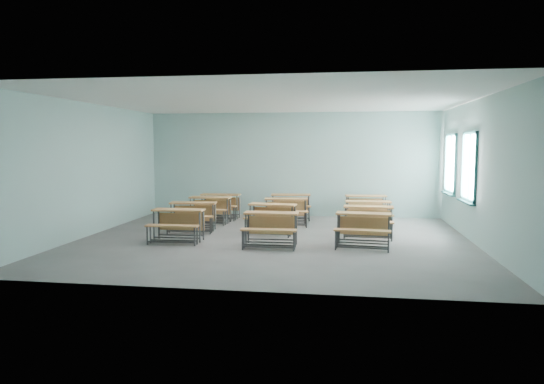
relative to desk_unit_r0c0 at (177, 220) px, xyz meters
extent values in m
cube|color=slate|center=(2.13, 0.52, -0.50)|extent=(9.00, 8.00, 0.02)
cube|color=white|center=(2.13, 0.52, 2.72)|extent=(9.00, 8.00, 0.02)
cube|color=#97BDB8|center=(2.13, 4.53, 1.11)|extent=(9.00, 0.02, 3.20)
cube|color=#97BDB8|center=(2.13, -3.49, 1.11)|extent=(9.00, 0.02, 3.20)
cube|color=#97BDB8|center=(-2.38, 0.52, 1.11)|extent=(0.02, 8.00, 3.20)
cube|color=#97BDB8|center=(6.64, 0.52, 1.11)|extent=(0.02, 8.00, 3.20)
cube|color=#1C4E4E|center=(6.60, 3.32, 0.44)|extent=(0.06, 1.20, 0.06)
cube|color=#1C4E4E|center=(6.60, 3.32, 1.98)|extent=(0.06, 1.20, 0.06)
cube|color=#1C4E4E|center=(6.60, 2.75, 1.21)|extent=(0.06, 0.06, 1.60)
cube|color=#1C4E4E|center=(6.60, 3.89, 1.21)|extent=(0.06, 0.06, 1.60)
cube|color=#1C4E4E|center=(6.60, 3.32, 1.21)|extent=(0.04, 0.04, 1.48)
cube|color=#1C4E4E|center=(6.60, 3.32, 1.21)|extent=(0.04, 1.08, 0.04)
cube|color=#1C4E4E|center=(6.56, 3.32, 0.38)|extent=(0.14, 1.28, 0.04)
cube|color=white|center=(6.62, 3.32, 1.21)|extent=(0.01, 1.08, 1.48)
cube|color=#1C4E4E|center=(6.60, 1.32, 0.44)|extent=(0.06, 1.20, 0.06)
cube|color=#1C4E4E|center=(6.60, 1.32, 1.98)|extent=(0.06, 1.20, 0.06)
cube|color=#1C4E4E|center=(6.60, 0.75, 1.21)|extent=(0.06, 0.06, 1.60)
cube|color=#1C4E4E|center=(6.60, 1.89, 1.21)|extent=(0.06, 0.06, 1.60)
cube|color=#1C4E4E|center=(6.60, 1.32, 1.21)|extent=(0.04, 0.04, 1.48)
cube|color=#1C4E4E|center=(6.60, 1.32, 1.21)|extent=(0.04, 1.08, 0.04)
cube|color=#1C4E4E|center=(6.56, 1.32, 0.38)|extent=(0.14, 1.28, 0.04)
cube|color=white|center=(6.62, 1.32, 1.21)|extent=(0.01, 1.08, 1.48)
cube|color=#AC713E|center=(0.00, 0.11, 0.22)|extent=(1.18, 0.42, 0.04)
cube|color=#AC713E|center=(-0.01, 0.29, -0.08)|extent=(1.11, 0.04, 0.40)
cylinder|color=#3A3C3F|center=(-0.54, -0.06, -0.15)|extent=(0.04, 0.04, 0.69)
cylinder|color=#3A3C3F|center=(0.54, -0.04, -0.15)|extent=(0.04, 0.04, 0.69)
cylinder|color=#3A3C3F|center=(-0.54, 0.25, -0.15)|extent=(0.04, 0.04, 0.69)
cylinder|color=#3A3C3F|center=(0.53, 0.27, -0.15)|extent=(0.04, 0.04, 0.69)
cube|color=#3A3C3F|center=(0.00, -0.05, -0.40)|extent=(1.08, 0.05, 0.03)
cube|color=#3A3C3F|center=(-0.01, 0.26, -0.40)|extent=(1.08, 0.05, 0.03)
cube|color=#AC713E|center=(0.01, -0.36, -0.07)|extent=(1.18, 0.27, 0.03)
cylinder|color=#3A3C3F|center=(-0.53, -0.47, -0.29)|extent=(0.04, 0.04, 0.41)
cylinder|color=#3A3C3F|center=(0.55, -0.44, -0.29)|extent=(0.04, 0.04, 0.41)
cylinder|color=#3A3C3F|center=(-0.53, -0.28, -0.29)|extent=(0.04, 0.04, 0.41)
cylinder|color=#3A3C3F|center=(0.54, -0.26, -0.29)|extent=(0.04, 0.04, 0.41)
cube|color=#3A3C3F|center=(0.01, -0.46, -0.41)|extent=(1.08, 0.05, 0.03)
cube|color=#3A3C3F|center=(0.01, -0.27, -0.41)|extent=(1.08, 0.05, 0.03)
cube|color=#AC713E|center=(2.18, -0.09, 0.22)|extent=(1.18, 0.42, 0.04)
cube|color=#AC713E|center=(2.17, 0.09, -0.08)|extent=(1.11, 0.05, 0.40)
cylinder|color=#3A3C3F|center=(1.65, -0.26, -0.15)|extent=(0.04, 0.04, 0.69)
cylinder|color=#3A3C3F|center=(2.72, -0.24, -0.15)|extent=(0.04, 0.04, 0.69)
cylinder|color=#3A3C3F|center=(1.64, 0.05, -0.15)|extent=(0.04, 0.04, 0.69)
cylinder|color=#3A3C3F|center=(2.71, 0.07, -0.15)|extent=(0.04, 0.04, 0.69)
cube|color=#3A3C3F|center=(2.18, -0.25, -0.40)|extent=(1.08, 0.05, 0.03)
cube|color=#3A3C3F|center=(2.18, 0.06, -0.40)|extent=(1.08, 0.05, 0.03)
cube|color=#AC713E|center=(2.19, -0.56, -0.07)|extent=(1.18, 0.27, 0.03)
cylinder|color=#3A3C3F|center=(1.65, -0.67, -0.29)|extent=(0.04, 0.04, 0.41)
cylinder|color=#3A3C3F|center=(2.73, -0.64, -0.29)|extent=(0.04, 0.04, 0.41)
cylinder|color=#3A3C3F|center=(1.65, -0.48, -0.29)|extent=(0.04, 0.04, 0.41)
cylinder|color=#3A3C3F|center=(2.72, -0.46, -0.29)|extent=(0.04, 0.04, 0.41)
cube|color=#3A3C3F|center=(2.19, -0.66, -0.41)|extent=(1.08, 0.05, 0.03)
cube|color=#3A3C3F|center=(2.19, -0.47, -0.41)|extent=(1.08, 0.05, 0.03)
cube|color=#AC713E|center=(4.17, 0.11, 0.22)|extent=(1.20, 0.50, 0.04)
cube|color=#AC713E|center=(4.19, 0.29, -0.08)|extent=(1.11, 0.12, 0.40)
cylinder|color=#3A3C3F|center=(3.62, 0.00, -0.15)|extent=(0.04, 0.04, 0.69)
cylinder|color=#3A3C3F|center=(4.69, -0.09, -0.15)|extent=(0.04, 0.04, 0.69)
cylinder|color=#3A3C3F|center=(3.65, 0.32, -0.15)|extent=(0.04, 0.04, 0.69)
cylinder|color=#3A3C3F|center=(4.72, 0.22, -0.15)|extent=(0.04, 0.04, 0.69)
cube|color=#3A3C3F|center=(4.15, -0.04, -0.40)|extent=(1.07, 0.13, 0.03)
cube|color=#3A3C3F|center=(4.18, 0.27, -0.40)|extent=(1.07, 0.13, 0.03)
cube|color=#AC713E|center=(4.13, -0.36, -0.07)|extent=(1.19, 0.35, 0.03)
cylinder|color=#3A3C3F|center=(3.58, -0.40, -0.29)|extent=(0.04, 0.04, 0.41)
cylinder|color=#3A3C3F|center=(4.65, -0.50, -0.29)|extent=(0.04, 0.04, 0.41)
cylinder|color=#3A3C3F|center=(3.60, -0.21, -0.29)|extent=(0.04, 0.04, 0.41)
cylinder|color=#3A3C3F|center=(4.67, -0.31, -0.29)|extent=(0.04, 0.04, 0.41)
cube|color=#3A3C3F|center=(4.12, -0.45, -0.41)|extent=(1.07, 0.13, 0.03)
cube|color=#3A3C3F|center=(4.13, -0.26, -0.41)|extent=(1.07, 0.13, 0.03)
cube|color=#AC713E|center=(-0.10, 1.48, 0.22)|extent=(1.21, 0.50, 0.04)
cube|color=#AC713E|center=(-0.11, 1.66, -0.08)|extent=(1.11, 0.13, 0.40)
cylinder|color=#3A3C3F|center=(-0.61, 1.27, -0.15)|extent=(0.04, 0.04, 0.69)
cylinder|color=#3A3C3F|center=(0.45, 1.38, -0.15)|extent=(0.04, 0.04, 0.69)
cylinder|color=#3A3C3F|center=(-0.65, 1.58, -0.15)|extent=(0.04, 0.04, 0.69)
cylinder|color=#3A3C3F|center=(0.42, 1.69, -0.15)|extent=(0.04, 0.04, 0.69)
cube|color=#3A3C3F|center=(-0.08, 1.32, -0.40)|extent=(1.07, 0.13, 0.03)
cube|color=#3A3C3F|center=(-0.11, 1.64, -0.40)|extent=(1.07, 0.13, 0.03)
cube|color=#AC713E|center=(-0.05, 1.01, -0.07)|extent=(1.19, 0.36, 0.03)
cylinder|color=#3A3C3F|center=(-0.58, 0.87, -0.29)|extent=(0.04, 0.04, 0.41)
cylinder|color=#3A3C3F|center=(0.49, 0.97, -0.29)|extent=(0.04, 0.04, 0.41)
cylinder|color=#3A3C3F|center=(-0.59, 1.05, -0.29)|extent=(0.04, 0.04, 0.41)
cylinder|color=#3A3C3F|center=(0.48, 1.16, -0.29)|extent=(0.04, 0.04, 0.41)
cube|color=#3A3C3F|center=(-0.04, 0.92, -0.41)|extent=(1.07, 0.13, 0.03)
cube|color=#3A3C3F|center=(-0.06, 1.11, -0.41)|extent=(1.07, 0.13, 0.03)
cube|color=#AC713E|center=(1.98, 1.43, 0.22)|extent=(1.21, 0.52, 0.04)
cube|color=#AC713E|center=(2.00, 1.61, -0.08)|extent=(1.11, 0.15, 0.40)
cylinder|color=#3A3C3F|center=(1.43, 1.33, -0.15)|extent=(0.04, 0.04, 0.69)
cylinder|color=#3A3C3F|center=(2.50, 1.21, -0.15)|extent=(0.04, 0.04, 0.69)
cylinder|color=#3A3C3F|center=(1.46, 1.64, -0.15)|extent=(0.04, 0.04, 0.69)
cylinder|color=#3A3C3F|center=(2.53, 1.52, -0.15)|extent=(0.04, 0.04, 0.69)
cube|color=#3A3C3F|center=(1.96, 1.27, -0.40)|extent=(1.07, 0.15, 0.03)
cube|color=#3A3C3F|center=(2.00, 1.58, -0.40)|extent=(1.07, 0.15, 0.03)
cube|color=#AC713E|center=(1.93, 0.96, -0.07)|extent=(1.19, 0.38, 0.03)
cylinder|color=#3A3C3F|center=(1.38, 0.93, -0.29)|extent=(0.04, 0.04, 0.41)
cylinder|color=#3A3C3F|center=(2.45, 0.81, -0.29)|extent=(0.04, 0.04, 0.41)
cylinder|color=#3A3C3F|center=(1.40, 1.12, -0.29)|extent=(0.04, 0.04, 0.41)
cylinder|color=#3A3C3F|center=(2.47, 0.99, -0.29)|extent=(0.04, 0.04, 0.41)
cube|color=#3A3C3F|center=(1.91, 0.87, -0.41)|extent=(1.07, 0.15, 0.03)
cube|color=#3A3C3F|center=(1.94, 1.05, -0.41)|extent=(1.07, 0.15, 0.03)
cube|color=#AC713E|center=(4.33, 1.32, 0.22)|extent=(1.19, 0.46, 0.04)
cube|color=#AC713E|center=(4.34, 1.50, -0.08)|extent=(1.11, 0.08, 0.40)
cylinder|color=#3A3C3F|center=(3.78, 1.19, -0.15)|extent=(0.04, 0.04, 0.69)
cylinder|color=#3A3C3F|center=(4.86, 1.13, -0.15)|extent=(0.04, 0.04, 0.69)
cylinder|color=#3A3C3F|center=(3.80, 1.51, -0.15)|extent=(0.04, 0.04, 0.69)
cylinder|color=#3A3C3F|center=(4.87, 1.45, -0.15)|extent=(0.04, 0.04, 0.69)
cube|color=#3A3C3F|center=(4.32, 1.16, -0.40)|extent=(1.07, 0.09, 0.03)
cube|color=#3A3C3F|center=(4.34, 1.48, -0.40)|extent=(1.07, 0.09, 0.03)
cube|color=#AC713E|center=(4.30, 0.85, -0.07)|extent=(1.18, 0.31, 0.03)
cylinder|color=#3A3C3F|center=(3.76, 0.79, -0.29)|extent=(0.04, 0.04, 0.41)
cylinder|color=#3A3C3F|center=(4.83, 0.73, -0.29)|extent=(0.04, 0.04, 0.41)
cylinder|color=#3A3C3F|center=(3.77, 0.97, -0.29)|extent=(0.04, 0.04, 0.41)
cylinder|color=#3A3C3F|center=(4.84, 0.92, -0.29)|extent=(0.04, 0.04, 0.41)
cube|color=#3A3C3F|center=(4.30, 0.76, -0.41)|extent=(1.07, 0.09, 0.03)
cube|color=#3A3C3F|center=(4.31, 0.95, -0.41)|extent=(1.07, 0.09, 0.03)
cube|color=#AC713E|center=(-0.01, 2.80, 0.22)|extent=(1.18, 0.42, 0.04)
cube|color=#AC713E|center=(-0.01, 2.98, -0.08)|extent=(1.11, 0.05, 0.40)
cylinder|color=#3A3C3F|center=(-0.55, 2.66, -0.15)|extent=(0.04, 0.04, 0.69)
cylinder|color=#3A3C3F|center=(0.52, 2.63, -0.15)|extent=(0.04, 0.04, 0.69)
cylinder|color=#3A3C3F|center=(-0.55, 2.97, -0.15)|extent=(0.04, 0.04, 0.69)
cylinder|color=#3A3C3F|center=(0.53, 2.94, -0.15)|extent=(0.04, 0.04, 0.69)
cube|color=#3A3C3F|center=(-0.02, 2.64, -0.40)|extent=(1.08, 0.05, 0.03)
cube|color=#3A3C3F|center=(-0.01, 2.96, -0.40)|extent=(1.08, 0.05, 0.03)
cube|color=#AC713E|center=(-0.02, 2.33, -0.07)|extent=(1.18, 0.27, 0.03)
cylinder|color=#3A3C3F|center=(-0.56, 2.25, -0.29)|extent=(0.04, 0.04, 0.41)
cylinder|color=#3A3C3F|center=(0.51, 2.22, -0.29)|extent=(0.04, 0.04, 0.41)
cylinder|color=#3A3C3F|center=(-0.56, 2.44, -0.29)|extent=(0.04, 0.04, 0.41)
cylinder|color=#3A3C3F|center=(0.52, 2.41, -0.29)|extent=(0.04, 0.04, 0.41)
cube|color=#3A3C3F|center=(-0.03, 2.24, -0.41)|extent=(1.08, 0.05, 0.03)
cube|color=#3A3C3F|center=(-0.02, 2.42, -0.41)|extent=(1.08, 0.05, 0.03)
cube|color=#AC713E|center=(2.15, 2.76, 0.22)|extent=(1.21, 0.55, 0.04)
cube|color=#AC713E|center=(2.13, 2.94, -0.08)|extent=(1.11, 0.17, 0.40)
cylinder|color=#3A3C3F|center=(1.64, 2.53, -0.15)|extent=(0.04, 0.04, 0.69)
cylinder|color=#3A3C3F|center=(2.71, 2.67, -0.15)|extent=(0.04, 0.04, 0.69)
cylinder|color=#3A3C3F|center=(1.60, 2.84, -0.15)|extent=(0.04, 0.04, 0.69)
cylinder|color=#3A3C3F|center=(2.67, 2.98, -0.15)|extent=(0.04, 0.04, 0.69)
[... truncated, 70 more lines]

